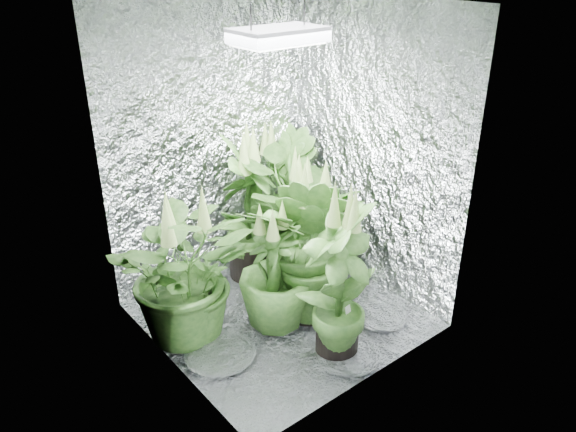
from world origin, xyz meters
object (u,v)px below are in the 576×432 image
Objects in this scene: plant_d at (275,269)px; plant_e at (308,222)px; circulation_fan at (302,242)px; plant_g at (309,247)px; grow_lamp at (279,36)px; plant_f at (340,282)px; plant_c at (286,196)px; plant_a at (184,272)px; plant_b at (249,210)px.

plant_e is at bearing 27.33° from plant_d.
plant_g is at bearing -117.22° from circulation_fan.
circulation_fan is (0.20, 0.29, -0.35)m from plant_e.
grow_lamp is 0.47× the size of plant_e.
circulation_fan is (0.57, 1.01, -0.37)m from plant_f.
plant_e reaches higher than plant_d.
plant_e is (0.40, 0.19, -1.32)m from grow_lamp.
plant_c reaches higher than circulation_fan.
plant_f is 3.08× the size of circulation_fan.
plant_f is 0.44m from plant_g.
plant_g is 3.12× the size of circulation_fan.
plant_f is (0.11, -0.46, 0.09)m from plant_d.
plant_f is (0.02, -0.53, -1.31)m from grow_lamp.
plant_g is at bearing -33.40° from grow_lamp.
plant_a is 0.94m from plant_f.
plant_d is 0.83× the size of plant_g.
plant_a is 0.80m from plant_g.
plant_a is at bearing -179.40° from plant_e.
grow_lamp is at bearing 146.60° from plant_g.
plant_c is (0.42, 0.08, -0.04)m from plant_b.
plant_f is 1.22m from circulation_fan.
plant_c is at bearing 48.72° from grow_lamp.
plant_a is 1.00× the size of plant_f.
plant_c is (1.16, 0.46, 0.02)m from plant_a.
plant_b is (0.74, 0.38, 0.06)m from plant_a.
plant_c is 0.99× the size of plant_f.
plant_d reaches higher than circulation_fan.
plant_e is (0.25, -0.36, -0.04)m from plant_b.
plant_e is 2.94× the size of circulation_fan.
plant_g reaches higher than plant_e.
plant_a is at bearing -155.95° from circulation_fan.
plant_g is at bearing -9.08° from plant_d.
plant_g reaches higher than plant_d.
grow_lamp reaches higher than plant_d.
plant_c reaches higher than plant_e.
plant_b is 1.27× the size of plant_d.
circulation_fan is (0.45, -0.07, -0.39)m from plant_b.
plant_f is at bearing -48.73° from plant_a.
grow_lamp is at bearing -131.28° from plant_c.
plant_a is at bearing -153.19° from plant_b.
plant_b is 1.09m from plant_f.
plant_c is (0.56, 0.64, -1.32)m from grow_lamp.
grow_lamp is at bearing 92.56° from plant_f.
grow_lamp is 1.32m from plant_g.
plant_e is 0.81m from plant_f.
plant_c is at bearing 70.31° from plant_e.
plant_c is 0.98× the size of plant_g.
plant_g is at bearing -118.63° from plant_c.
plant_b is 1.07× the size of plant_c.
circulation_fan is (0.60, 0.48, -1.67)m from grow_lamp.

